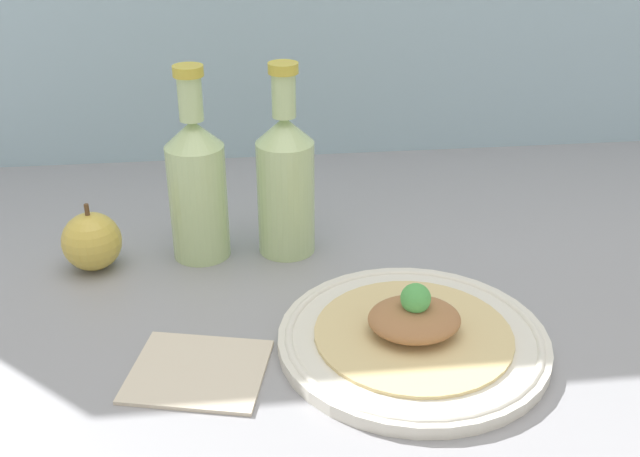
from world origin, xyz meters
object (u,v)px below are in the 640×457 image
(plated_food, at_px, (414,323))
(apple, at_px, (92,241))
(plate, at_px, (413,339))
(cider_bottle_left, at_px, (197,184))
(cider_bottle_right, at_px, (286,180))

(plated_food, relative_size, apple, 2.39)
(plate, relative_size, apple, 3.27)
(plate, xyz_separation_m, apple, (-0.35, 0.21, 0.03))
(cider_bottle_left, xyz_separation_m, cider_bottle_right, (0.11, 0.00, 0.00))
(cider_bottle_right, relative_size, apple, 2.83)
(plated_food, relative_size, cider_bottle_right, 0.84)
(plated_food, xyz_separation_m, cider_bottle_left, (-0.22, 0.23, 0.07))
(cider_bottle_right, bearing_deg, plate, -63.23)
(plated_food, height_order, cider_bottle_right, cider_bottle_right)
(plate, bearing_deg, apple, 149.71)
(plate, distance_m, cider_bottle_right, 0.27)
(cider_bottle_left, bearing_deg, cider_bottle_right, 0.00)
(plated_food, distance_m, cider_bottle_right, 0.26)
(plate, xyz_separation_m, plated_food, (0.00, 0.00, 0.02))
(cider_bottle_left, height_order, cider_bottle_right, same)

